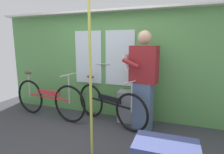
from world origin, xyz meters
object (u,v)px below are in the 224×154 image
(bicycle_leaning_behind, at_px, (109,105))
(passenger_reading_newspaper, at_px, (143,79))
(handrail_pole, at_px, (90,79))
(trash_bin_by_wall, at_px, (128,106))
(bicycle_near_door, at_px, (48,99))

(bicycle_leaning_behind, bearing_deg, passenger_reading_newspaper, 19.41)
(handrail_pole, bearing_deg, passenger_reading_newspaper, 63.17)
(trash_bin_by_wall, distance_m, handrail_pole, 1.47)
(bicycle_near_door, height_order, bicycle_leaning_behind, bicycle_near_door)
(passenger_reading_newspaper, xyz_separation_m, handrail_pole, (-0.51, -1.00, 0.14))
(passenger_reading_newspaper, bearing_deg, bicycle_near_door, 16.58)
(bicycle_near_door, distance_m, bicycle_leaning_behind, 1.29)
(bicycle_leaning_behind, bearing_deg, bicycle_near_door, -151.66)
(bicycle_near_door, xyz_separation_m, bicycle_leaning_behind, (1.29, 0.14, -0.02))
(trash_bin_by_wall, height_order, handrail_pole, handrail_pole)
(bicycle_leaning_behind, bearing_deg, handrail_pole, -60.67)
(bicycle_leaning_behind, distance_m, trash_bin_by_wall, 0.40)
(bicycle_leaning_behind, relative_size, trash_bin_by_wall, 2.64)
(bicycle_near_door, bearing_deg, handrail_pole, -24.79)
(trash_bin_by_wall, relative_size, handrail_pole, 0.29)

